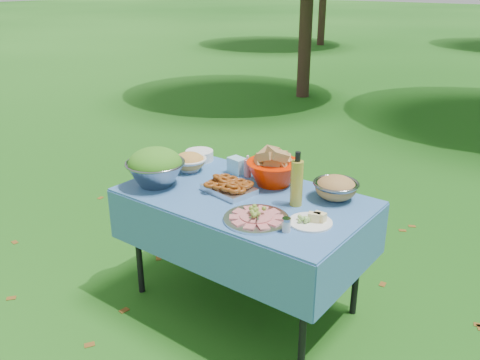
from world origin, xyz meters
name	(u,v)px	position (x,y,z in m)	size (l,w,h in m)	color
ground	(244,301)	(0.00, 0.00, 0.00)	(80.00, 80.00, 0.00)	#0C390A
picnic_table	(244,251)	(0.00, 0.00, 0.38)	(1.46, 0.86, 0.76)	#71A0DA
salad_bowl	(155,167)	(-0.54, -0.20, 0.88)	(0.37, 0.37, 0.24)	gray
pasta_bowl_white	(189,161)	(-0.54, 0.11, 0.82)	(0.22, 0.22, 0.13)	white
plate_stack	(199,155)	(-0.62, 0.30, 0.80)	(0.20, 0.20, 0.07)	white
wipes_box	(237,165)	(-0.26, 0.27, 0.81)	(0.12, 0.08, 0.11)	#95D8EE
sanitizer_bottle	(248,166)	(-0.16, 0.26, 0.83)	(0.05, 0.05, 0.14)	pink
bread_bowl	(274,167)	(0.04, 0.25, 0.87)	(0.34, 0.34, 0.23)	#F12400
pasta_bowl_steel	(336,187)	(0.46, 0.28, 0.83)	(0.26, 0.26, 0.14)	gray
fried_tray	(229,187)	(-0.10, -0.02, 0.80)	(0.30, 0.21, 0.07)	silver
charcuterie_platter	(256,213)	(0.25, -0.23, 0.80)	(0.36, 0.36, 0.08)	silver
oil_bottle	(297,179)	(0.32, 0.07, 0.92)	(0.07, 0.07, 0.32)	#ACA032
cheese_plate	(311,218)	(0.50, -0.09, 0.79)	(0.23, 0.23, 0.06)	white
shaker	(286,225)	(0.45, -0.24, 0.80)	(0.05, 0.05, 0.08)	silver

